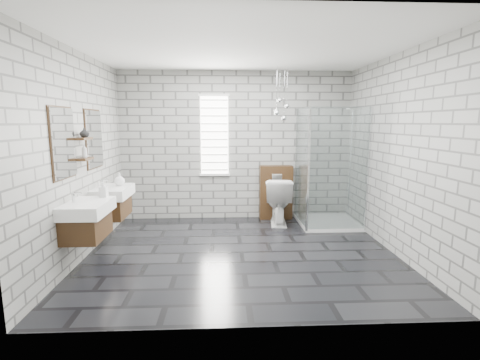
{
  "coord_description": "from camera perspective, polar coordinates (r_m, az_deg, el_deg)",
  "views": [
    {
      "loc": [
        -0.24,
        -4.6,
        1.79
      ],
      "look_at": [
        -0.0,
        0.35,
        0.96
      ],
      "focal_mm": 26.0,
      "sensor_mm": 36.0,
      "label": 1
    }
  ],
  "objects": [
    {
      "name": "floor",
      "position": [
        4.94,
        0.21,
        -11.86
      ],
      "size": [
        4.2,
        3.6,
        0.02
      ],
      "primitive_type": "cube",
      "color": "black",
      "rests_on": "ground"
    },
    {
      "name": "ceiling",
      "position": [
        4.7,
        0.23,
        20.79
      ],
      "size": [
        4.2,
        3.6,
        0.02
      ],
      "primitive_type": "cube",
      "color": "white",
      "rests_on": "wall_back"
    },
    {
      "name": "wall_back",
      "position": [
        6.43,
        -0.61,
        5.55
      ],
      "size": [
        4.2,
        0.02,
        2.7
      ],
      "primitive_type": "cube",
      "color": "#999994",
      "rests_on": "floor"
    },
    {
      "name": "wall_front",
      "position": [
        2.83,
        2.1,
        0.59
      ],
      "size": [
        4.2,
        0.02,
        2.7
      ],
      "primitive_type": "cube",
      "color": "#999994",
      "rests_on": "floor"
    },
    {
      "name": "wall_left",
      "position": [
        4.99,
        -24.83,
        3.55
      ],
      "size": [
        0.02,
        3.6,
        2.7
      ],
      "primitive_type": "cube",
      "color": "#999994",
      "rests_on": "floor"
    },
    {
      "name": "wall_right",
      "position": [
        5.18,
        24.27,
        3.78
      ],
      "size": [
        0.02,
        3.6,
        2.7
      ],
      "primitive_type": "cube",
      "color": "#999994",
      "rests_on": "floor"
    },
    {
      "name": "vanity_left",
      "position": [
        4.55,
        -24.23,
        -4.47
      ],
      "size": [
        0.47,
        0.7,
        1.57
      ],
      "color": "#3D2612",
      "rests_on": "wall_left"
    },
    {
      "name": "vanity_right",
      "position": [
        5.45,
        -20.54,
        -2.06
      ],
      "size": [
        0.47,
        0.7,
        1.57
      ],
      "color": "#3D2612",
      "rests_on": "wall_left"
    },
    {
      "name": "shelf_lower",
      "position": [
        4.91,
        -24.16,
        3.17
      ],
      "size": [
        0.14,
        0.3,
        0.03
      ],
      "primitive_type": "cube",
      "color": "#3D2612",
      "rests_on": "wall_left"
    },
    {
      "name": "shelf_upper",
      "position": [
        4.89,
        -24.36,
        6.2
      ],
      "size": [
        0.14,
        0.3,
        0.03
      ],
      "primitive_type": "cube",
      "color": "#3D2612",
      "rests_on": "wall_left"
    },
    {
      "name": "window",
      "position": [
        6.39,
        -4.22,
        7.3
      ],
      "size": [
        0.56,
        0.05,
        1.48
      ],
      "color": "white",
      "rests_on": "wall_back"
    },
    {
      "name": "cistern_panel",
      "position": [
        6.5,
        5.9,
        -2.02
      ],
      "size": [
        0.6,
        0.2,
        1.0
      ],
      "primitive_type": "cube",
      "color": "#3D2612",
      "rests_on": "floor"
    },
    {
      "name": "flush_plate",
      "position": [
        6.35,
        6.08,
        0.45
      ],
      "size": [
        0.18,
        0.01,
        0.12
      ],
      "primitive_type": "cube",
      "color": "silver",
      "rests_on": "cistern_panel"
    },
    {
      "name": "shower_enclosure",
      "position": [
        6.17,
        13.71,
        -2.83
      ],
      "size": [
        1.0,
        1.0,
        2.03
      ],
      "color": "white",
      "rests_on": "floor"
    },
    {
      "name": "pendant_cluster",
      "position": [
        6.05,
        6.67,
        11.49
      ],
      "size": [
        0.28,
        0.24,
        0.89
      ],
      "color": "silver",
      "rests_on": "ceiling"
    },
    {
      "name": "toilet",
      "position": [
        6.23,
        6.29,
        -3.34
      ],
      "size": [
        0.54,
        0.85,
        0.82
      ],
      "primitive_type": "imported",
      "rotation": [
        0.0,
        0.0,
        3.04
      ],
      "color": "white",
      "rests_on": "floor"
    },
    {
      "name": "soap_bottle_a",
      "position": [
        4.73,
        -21.49,
        -1.44
      ],
      "size": [
        0.09,
        0.1,
        0.19
      ],
      "primitive_type": "imported",
      "rotation": [
        0.0,
        0.0,
        -0.07
      ],
      "color": "#B2B2B2",
      "rests_on": "vanity_left"
    },
    {
      "name": "soap_bottle_b",
      "position": [
        5.48,
        -19.18,
        0.11
      ],
      "size": [
        0.2,
        0.2,
        0.19
      ],
      "primitive_type": "imported",
      "rotation": [
        0.0,
        0.0,
        0.38
      ],
      "color": "#B2B2B2",
      "rests_on": "vanity_right"
    },
    {
      "name": "soap_bottle_c",
      "position": [
        4.89,
        -24.19,
        4.38
      ],
      "size": [
        0.09,
        0.09,
        0.18
      ],
      "primitive_type": "imported",
      "rotation": [
        0.0,
        0.0,
        -0.38
      ],
      "color": "#B2B2B2",
      "rests_on": "shelf_lower"
    },
    {
      "name": "vase",
      "position": [
        4.92,
        -24.18,
        7.11
      ],
      "size": [
        0.12,
        0.12,
        0.12
      ],
      "primitive_type": "imported",
      "rotation": [
        0.0,
        0.0,
        -0.0
      ],
      "color": "#B2B2B2",
      "rests_on": "shelf_upper"
    }
  ]
}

